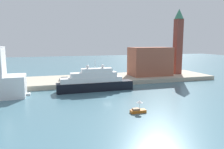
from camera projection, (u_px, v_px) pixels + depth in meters
ground at (107, 97)px, 67.80m from camera, size 400.00×400.00×0.00m
quay_dock at (90, 80)px, 93.46m from camera, size 110.00×22.64×1.71m
large_yacht at (94, 82)px, 76.00m from camera, size 26.50×4.23×10.86m
small_motorboat at (138, 109)px, 52.82m from camera, size 3.80×1.60×3.02m
work_barge at (23, 94)px, 69.97m from camera, size 4.36×1.45×0.67m
harbor_building at (150, 61)px, 99.90m from camera, size 18.33×10.63×12.78m
bell_tower at (178, 39)px, 103.24m from camera, size 4.31×4.31×30.36m
parked_car at (65, 79)px, 86.82m from camera, size 4.45×1.86×1.39m
person_figure at (79, 78)px, 88.65m from camera, size 0.36×0.36×1.54m
mooring_bollard at (107, 80)px, 85.30m from camera, size 0.41×0.41×0.71m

